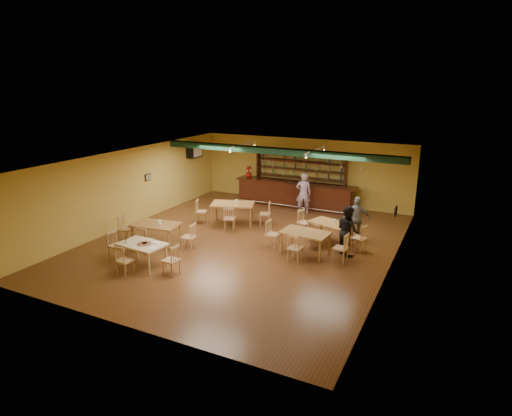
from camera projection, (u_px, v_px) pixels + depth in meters
The scene contains 23 objects.
floor at pixel (244, 243), 15.20m from camera, with size 12.00×12.00×0.00m, color #562D18.
ceiling_beam at pixel (276, 151), 16.80m from camera, with size 10.00×0.30×0.25m, color #10321F.
track_rail_left at pixel (243, 145), 18.06m from camera, with size 0.05×2.50×0.05m, color white.
track_rail_right at pixel (316, 150), 16.71m from camera, with size 0.05×2.50×0.05m, color white.
ac_unit at pixel (194, 151), 20.18m from camera, with size 0.34×0.70×0.48m, color white.
picture_left at pixel (148, 177), 17.68m from camera, with size 0.04×0.34×0.28m, color black.
picture_right at pixel (396, 211), 13.05m from camera, with size 0.04×0.34×0.28m, color black.
bar_counter at pixel (295, 194), 19.51m from camera, with size 5.58×0.85×1.13m, color #36150A.
back_bar_hutch at pixel (300, 179), 19.89m from camera, with size 4.31×0.40×2.28m, color #36150A.
poinsettia at pixel (249, 172), 20.27m from camera, with size 0.30×0.30×0.53m, color #A4170F.
dining_table_a at pixel (233, 214), 17.15m from camera, with size 1.68×1.01×0.84m, color #935E34.
dining_table_b at pixel (330, 232), 15.17m from camera, with size 1.44×0.87×0.72m, color #935E34.
dining_table_c at pixel (157, 235), 14.86m from camera, with size 1.58×0.95×0.79m, color #935E34.
dining_table_d at pixel (305, 243), 14.11m from camera, with size 1.54×0.92×0.77m, color #935E34.
near_table at pixel (143, 255), 13.16m from camera, with size 1.40×0.90×0.75m, color #CBB388.
pizza_tray at pixel (144, 244), 13.00m from camera, with size 0.40×0.40×0.01m, color silver.
parmesan_shaker at pixel (127, 241), 13.09m from camera, with size 0.07×0.07×0.11m, color #EAE5C6.
napkin_stack at pixel (155, 243), 13.07m from camera, with size 0.20×0.15×0.03m, color white.
pizza_server at pixel (149, 244), 12.98m from camera, with size 0.32×0.09×0.00m, color silver.
side_plate at pixel (152, 248), 12.64m from camera, with size 0.22×0.22×0.01m, color white.
patron_bar at pixel (304, 193), 18.41m from camera, with size 0.65×0.42×1.77m, color #82489D.
patron_right_a at pixel (347, 230), 14.01m from camera, with size 0.80×0.62×1.64m, color black.
patron_right_b at pixel (357, 219), 15.21m from camera, with size 0.95×0.39×1.62m, color slate.
Camera 1 is at (6.66, -12.59, 5.46)m, focal length 30.18 mm.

